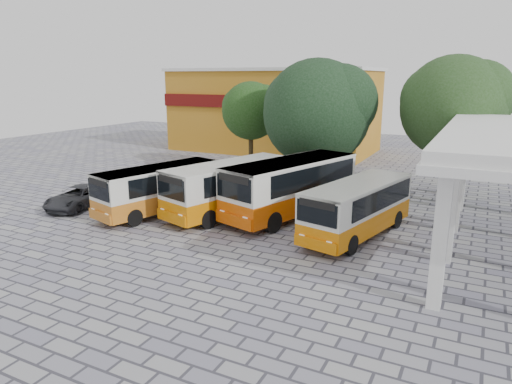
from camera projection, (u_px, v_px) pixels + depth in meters
The scene contains 10 objects.
ground at pixel (257, 245), 20.79m from camera, with size 90.00×90.00×0.00m, color slate.
shophouse_block at pixel (274, 110), 47.07m from camera, with size 20.40×10.40×8.30m.
bus_far_left at pixel (160, 187), 25.39m from camera, with size 4.17×7.76×2.64m.
bus_centre_left at pixel (230, 185), 25.20m from camera, with size 4.65×8.48×2.88m.
bus_centre_right at pixel (291, 184), 24.77m from camera, with size 5.04×9.16×3.11m.
bus_far_right at pixel (358, 205), 21.67m from camera, with size 3.82×7.67×2.63m.
tree_left at pixel (252, 109), 35.85m from camera, with size 4.79×4.56×7.15m.
tree_middle at pixel (318, 109), 31.09m from camera, with size 7.71×7.34×8.73m.
tree_right at pixel (455, 103), 28.63m from camera, with size 6.76×6.44×8.85m.
parked_car at pixel (79, 197), 26.72m from camera, with size 2.08×4.51×1.25m, color #28292E.
Camera 1 is at (8.78, -17.48, 7.46)m, focal length 32.00 mm.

